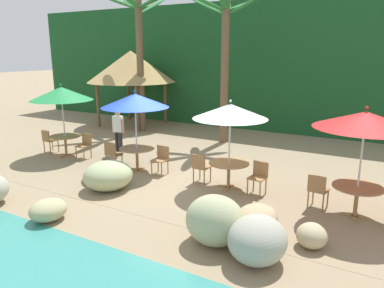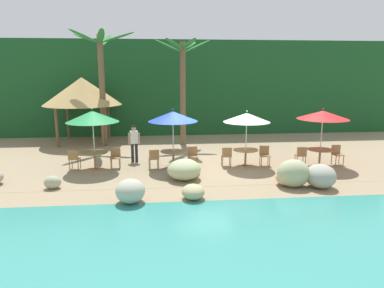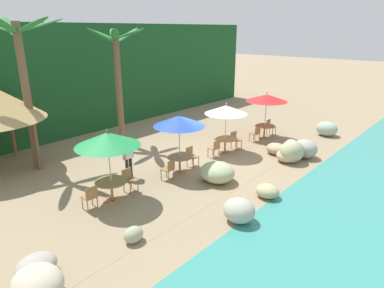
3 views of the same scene
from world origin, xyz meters
name	(u,v)px [view 3 (image 3 of 3)]	position (x,y,z in m)	size (l,w,h in m)	color
ground_plane	(200,164)	(0.00, 0.00, 0.00)	(120.00, 120.00, 0.00)	#937F60
terrace_deck	(200,164)	(0.00, 0.00, 0.00)	(18.00, 5.20, 0.01)	#937F60
foliage_backdrop	(82,78)	(0.00, 9.00, 3.00)	(28.00, 2.40, 6.00)	#194C23
rock_seawall	(254,170)	(0.29, -2.57, 0.38)	(17.38, 3.47, 1.00)	#9EA483
umbrella_green	(107,139)	(-4.56, 0.16, 2.25)	(2.17, 2.17, 2.60)	silver
dining_table_green	(111,185)	(-4.56, 0.16, 0.61)	(1.10, 1.10, 0.74)	#A37547
chair_green_seaward	(129,179)	(-3.72, 0.27, 0.51)	(0.43, 0.44, 0.87)	#9E7042
chair_green_inland	(90,196)	(-5.42, 0.12, 0.51)	(0.45, 0.46, 0.87)	#9E7042
umbrella_blue	(179,121)	(-1.24, 0.05, 2.23)	(2.08, 2.08, 2.56)	silver
dining_table_blue	(180,159)	(-1.24, 0.05, 0.61)	(1.10, 1.10, 0.74)	#A37547
chair_blue_seaward	(191,155)	(-0.39, 0.16, 0.51)	(0.43, 0.44, 0.87)	#9E7042
chair_blue_inland	(169,168)	(-2.07, -0.16, 0.51)	(0.48, 0.48, 0.87)	#9E7042
umbrella_white	(226,110)	(1.92, 0.03, 2.14)	(2.00, 2.00, 2.46)	silver
dining_table_white	(225,141)	(1.92, 0.03, 0.61)	(1.10, 1.10, 0.74)	#A37547
chair_white_seaward	(235,139)	(2.77, 0.04, 0.51)	(0.46, 0.47, 0.87)	#9E7042
chair_white_inland	(215,148)	(1.06, -0.02, 0.51)	(0.44, 0.45, 0.87)	#9E7042
umbrella_red	(267,98)	(5.18, -0.23, 2.25)	(2.19, 2.19, 2.55)	silver
dining_table_red	(265,128)	(5.18, -0.23, 0.61)	(1.10, 1.10, 0.74)	#A37547
chair_red_seaward	(270,126)	(6.02, -0.11, 0.51)	(0.44, 0.44, 0.87)	#9E7042
chair_red_inland	(256,133)	(4.32, -0.22, 0.51)	(0.47, 0.48, 0.87)	#9E7042
palm_tree_nearest	(23,71)	(-4.87, 5.08, 4.12)	(3.56, 3.70, 6.21)	brown
palm_tree_second	(117,67)	(-0.48, 4.88, 3.91)	(3.11, 3.07, 5.79)	brown
waiter_in_white	(128,155)	(-2.97, 1.20, 0.99)	(0.52, 0.27, 1.70)	#232328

